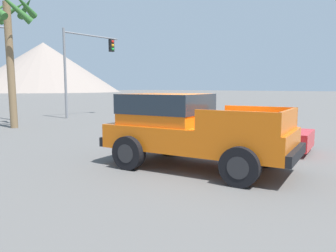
# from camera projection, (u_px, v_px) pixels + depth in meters

# --- Properties ---
(ground_plane) EXTENTS (320.00, 320.00, 0.00)m
(ground_plane) POSITION_uv_depth(u_px,v_px,m) (211.00, 167.00, 8.48)
(ground_plane) COLOR #5B5956
(orange_pickup_truck) EXTENTS (2.94, 5.16, 1.89)m
(orange_pickup_truck) POSITION_uv_depth(u_px,v_px,m) (186.00, 126.00, 8.48)
(orange_pickup_truck) COLOR orange
(orange_pickup_truck) RESTS_ON ground_plane
(red_convertible_car) EXTENTS (2.43, 4.32, 1.07)m
(red_convertible_car) POSITION_uv_depth(u_px,v_px,m) (246.00, 136.00, 11.02)
(red_convertible_car) COLOR red
(red_convertible_car) RESTS_ON ground_plane
(traffic_light_crosswalk) EXTENTS (4.57, 0.38, 5.86)m
(traffic_light_crosswalk) POSITION_uv_depth(u_px,v_px,m) (87.00, 57.00, 22.59)
(traffic_light_crosswalk) COLOR slate
(traffic_light_crosswalk) RESTS_ON ground_plane
(palm_tree_tall) EXTENTS (2.81, 2.87, 6.68)m
(palm_tree_tall) POSITION_uv_depth(u_px,v_px,m) (7.00, 26.00, 15.98)
(palm_tree_tall) COLOR brown
(palm_tree_tall) RESTS_ON ground_plane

